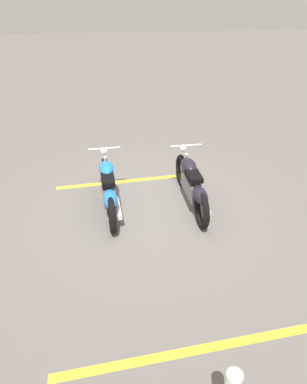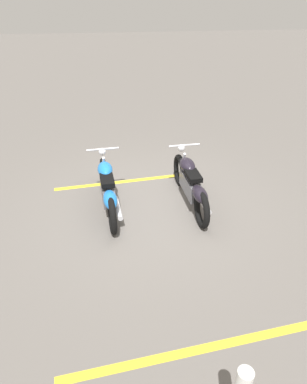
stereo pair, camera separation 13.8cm
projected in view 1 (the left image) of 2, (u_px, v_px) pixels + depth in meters
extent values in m
plane|color=#66605B|center=(150.00, 206.00, 6.78)|extent=(60.00, 60.00, 0.00)
torus|color=black|center=(106.00, 173.00, 7.24)|extent=(0.68, 0.15, 0.67)
torus|color=black|center=(112.00, 215.00, 5.93)|extent=(0.68, 0.15, 0.67)
cube|color=#59595E|center=(108.00, 190.00, 6.50)|extent=(0.85, 0.28, 0.32)
ellipsoid|color=blue|center=(106.00, 169.00, 6.57)|extent=(0.54, 0.31, 0.24)
ellipsoid|color=blue|center=(110.00, 199.00, 5.95)|extent=(0.57, 0.28, 0.22)
cube|color=black|center=(108.00, 180.00, 6.25)|extent=(0.46, 0.27, 0.09)
cylinder|color=silver|center=(106.00, 167.00, 6.91)|extent=(0.27, 0.07, 0.56)
cylinder|color=silver|center=(104.00, 149.00, 6.66)|extent=(0.08, 0.62, 0.04)
sphere|color=silver|center=(104.00, 151.00, 6.90)|extent=(0.15, 0.15, 0.15)
cylinder|color=silver|center=(118.00, 207.00, 6.26)|extent=(0.70, 0.14, 0.09)
torus|color=black|center=(181.00, 170.00, 7.37)|extent=(0.67, 0.14, 0.67)
torus|color=black|center=(202.00, 210.00, 6.04)|extent=(0.67, 0.14, 0.67)
cube|color=#59595E|center=(191.00, 186.00, 6.62)|extent=(0.85, 0.26, 0.32)
ellipsoid|color=black|center=(189.00, 166.00, 6.69)|extent=(0.53, 0.30, 0.24)
ellipsoid|color=black|center=(200.00, 195.00, 6.06)|extent=(0.57, 0.27, 0.22)
cube|color=black|center=(194.00, 176.00, 6.36)|extent=(0.45, 0.26, 0.09)
cylinder|color=silver|center=(184.00, 164.00, 7.04)|extent=(0.27, 0.07, 0.56)
cylinder|color=silver|center=(186.00, 146.00, 6.78)|extent=(0.07, 0.62, 0.04)
sphere|color=silver|center=(183.00, 148.00, 7.02)|extent=(0.15, 0.15, 0.15)
cylinder|color=silver|center=(204.00, 203.00, 6.38)|extent=(0.70, 0.12, 0.09)
cube|color=yellow|center=(130.00, 181.00, 7.66)|extent=(0.42, 3.20, 0.01)
cube|color=yellow|center=(188.00, 352.00, 4.07)|extent=(0.42, 3.20, 0.01)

